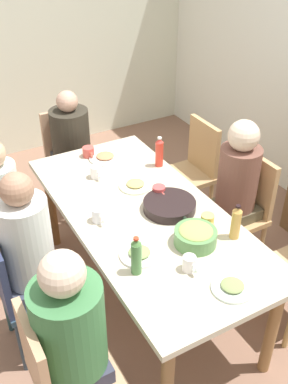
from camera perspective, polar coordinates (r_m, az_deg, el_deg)
name	(u,v)px	position (r m, az deg, el deg)	size (l,w,h in m)	color
ground_plane	(144,296)	(3.35, 0.00, -13.03)	(6.23, 6.23, 0.00)	#88634F
wall_left	(15,30)	(4.92, -16.11, 19.17)	(0.12, 4.04, 2.60)	silver
dining_table	(144,222)	(2.89, 0.00, -3.84)	(1.95, 0.90, 0.76)	beige
chair_0	(242,206)	(3.39, 12.37, -1.78)	(0.40, 0.40, 0.90)	tan
person_0	(236,185)	(3.22, 11.59, 0.91)	(0.30, 0.30, 1.22)	#595345
chair_1	(59,372)	(2.37, -10.71, -21.54)	(0.40, 0.40, 0.90)	tan
person_1	(72,333)	(2.20, -9.10, -17.29)	(0.34, 0.34, 1.23)	#333A44
person_2	(3,202)	(3.20, -17.49, -1.18)	(0.30, 0.30, 1.16)	#2D2C51
chair_3	(21,286)	(2.80, -15.38, -11.45)	(0.40, 0.40, 0.90)	#283E4D
person_3	(30,251)	(2.65, -14.26, -7.29)	(0.30, 0.30, 1.26)	#49373F
chair_4	(69,155)	(4.03, -9.44, 4.69)	(0.40, 0.40, 0.90)	tan
person_4	(72,141)	(3.87, -9.19, 6.36)	(0.32, 0.32, 1.13)	#3C3840
chair_6	(193,167)	(3.81, 6.18, 3.17)	(0.40, 0.40, 0.90)	tan
plate_0	(139,254)	(2.51, -0.59, -7.84)	(0.22, 0.22, 0.04)	white
plate_1	(135,185)	(3.07, -1.09, 0.90)	(0.22, 0.22, 0.04)	white
plate_2	(232,287)	(2.37, 11.14, -11.75)	(0.22, 0.22, 0.04)	silver
plate_3	(105,157)	(3.42, -4.94, 4.42)	(0.25, 0.25, 0.04)	white
bowl_0	(196,236)	(2.58, 6.56, -5.54)	(0.25, 0.25, 0.11)	#53854A
serving_pan	(170,206)	(2.85, 3.29, -1.76)	(0.52, 0.34, 0.06)	black
cup_0	(96,172)	(3.18, -6.11, 2.55)	(0.11, 0.08, 0.09)	white
cup_1	(189,264)	(2.42, 5.79, -9.04)	(0.11, 0.07, 0.09)	white
cup_2	(159,192)	(2.95, 1.91, 0.00)	(0.12, 0.09, 0.08)	#C44444
cup_3	(98,215)	(2.75, -5.82, -2.94)	(0.11, 0.08, 0.09)	white
cup_4	(88,152)	(3.45, -7.06, 5.07)	(0.12, 0.09, 0.08)	#C34A42
cup_5	(207,222)	(2.70, 8.06, -3.79)	(0.12, 0.08, 0.10)	#EBC256
bottle_0	(159,152)	(3.27, 1.96, 5.05)	(0.06, 0.06, 0.23)	red
bottle_1	(236,223)	(2.63, 11.60, -3.82)	(0.06, 0.06, 0.23)	gold
bottle_2	(136,256)	(2.35, -0.99, -8.16)	(0.06, 0.06, 0.24)	#467A42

